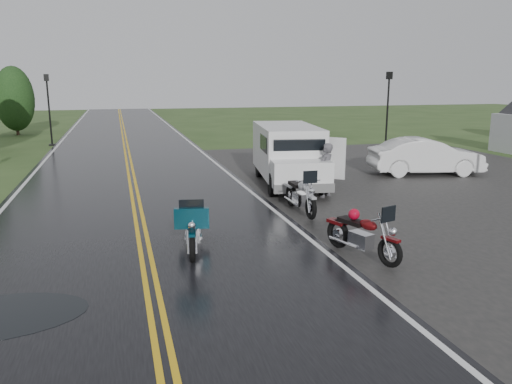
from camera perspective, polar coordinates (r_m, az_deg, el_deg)
ground at (r=10.33m, az=-12.21°, el=-8.68°), size 120.00×120.00×0.00m
road at (r=19.99m, az=-14.03°, el=1.60°), size 8.00×100.00×0.04m
parking_pad at (r=18.94m, az=22.00°, el=0.45°), size 14.00×24.00×0.03m
motorcycle_red at (r=10.24m, az=15.13°, el=-5.42°), size 1.36×2.20×1.22m
motorcycle_teal at (r=10.22m, az=-7.32°, el=-4.85°), size 1.17×2.32×1.31m
motorcycle_silver at (r=13.34m, az=6.32°, el=-0.72°), size 0.81×2.19×1.29m
van_white at (r=16.07m, az=1.98°, el=3.23°), size 2.88×5.78×2.17m
person_at_van at (r=16.11m, az=7.98°, el=2.36°), size 0.76×0.72×1.74m
sedan_white at (r=21.07m, az=18.84°, el=3.80°), size 4.62×2.37×1.45m
lamp_post_far_left at (r=31.41m, az=-22.56°, el=8.66°), size 0.35×0.35×4.12m
lamp_post_far_right at (r=28.66m, az=14.79°, el=9.02°), size 0.36×0.36×4.23m
tree_left_far at (r=38.71m, az=-25.82°, el=8.86°), size 2.62×2.62×4.03m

